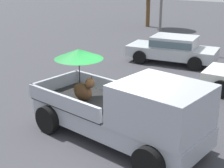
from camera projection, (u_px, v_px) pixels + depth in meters
ground_plane at (117, 139)px, 9.43m from camera, size 80.00×80.00×0.00m
pickup_truck_main at (129, 110)px, 8.86m from camera, size 5.28×2.89×2.33m
parked_sedan_near at (173, 48)px, 16.63m from camera, size 4.46×2.31×1.33m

